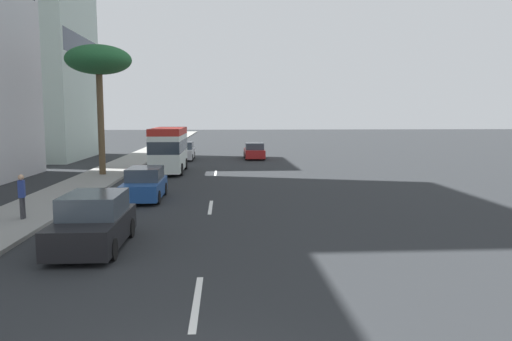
% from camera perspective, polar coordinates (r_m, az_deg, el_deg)
% --- Properties ---
extents(ground_plane, '(198.00, 198.00, 0.00)m').
position_cam_1_polar(ground_plane, '(37.66, -4.74, 0.29)').
color(ground_plane, '#26282B').
extents(sidewalk_right, '(162.00, 3.23, 0.15)m').
position_cam_1_polar(sidewalk_right, '(38.53, -16.10, 0.31)').
color(sidewalk_right, gray).
rests_on(sidewalk_right, ground_plane).
extents(lane_stripe_near, '(3.20, 0.16, 0.01)m').
position_cam_1_polar(lane_stripe_near, '(11.13, -7.08, -15.22)').
color(lane_stripe_near, silver).
rests_on(lane_stripe_near, ground_plane).
extents(lane_stripe_mid, '(3.20, 0.16, 0.01)m').
position_cam_1_polar(lane_stripe_mid, '(21.76, -5.43, -4.36)').
color(lane_stripe_mid, silver).
rests_on(lane_stripe_mid, ground_plane).
extents(lane_stripe_far, '(3.20, 0.16, 0.01)m').
position_cam_1_polar(lane_stripe_far, '(34.47, -4.83, -0.29)').
color(lane_stripe_far, silver).
rests_on(lane_stripe_far, ground_plane).
extents(minibus_lead, '(6.68, 2.26, 3.22)m').
position_cam_1_polar(minibus_lead, '(35.19, -10.31, 2.63)').
color(minibus_lead, silver).
rests_on(minibus_lead, ground_plane).
extents(car_second, '(4.69, 1.94, 1.66)m').
position_cam_1_polar(car_second, '(45.04, -8.63, 2.27)').
color(car_second, silver).
rests_on(car_second, ground_plane).
extents(car_third, '(4.24, 1.88, 1.54)m').
position_cam_1_polar(car_third, '(45.27, -0.22, 2.31)').
color(car_third, '#A51E1E').
rests_on(car_third, ground_plane).
extents(car_fourth, '(4.25, 1.94, 1.70)m').
position_cam_1_polar(car_fourth, '(15.84, -18.75, -5.90)').
color(car_fourth, black).
rests_on(car_fourth, ground_plane).
extents(car_fifth, '(4.13, 1.81, 1.57)m').
position_cam_1_polar(car_fifth, '(24.18, -13.09, -1.63)').
color(car_fifth, '#1E478C').
rests_on(car_fifth, ground_plane).
extents(pedestrian_mid_block, '(0.36, 0.28, 1.72)m').
position_cam_1_polar(pedestrian_mid_block, '(20.52, -26.08, -2.56)').
color(pedestrian_mid_block, '#333338').
rests_on(pedestrian_mid_block, sidewalk_right).
extents(palm_tree, '(4.28, 4.28, 8.58)m').
position_cam_1_polar(palm_tree, '(34.05, -18.21, 12.17)').
color(palm_tree, brown).
rests_on(palm_tree, sidewalk_right).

